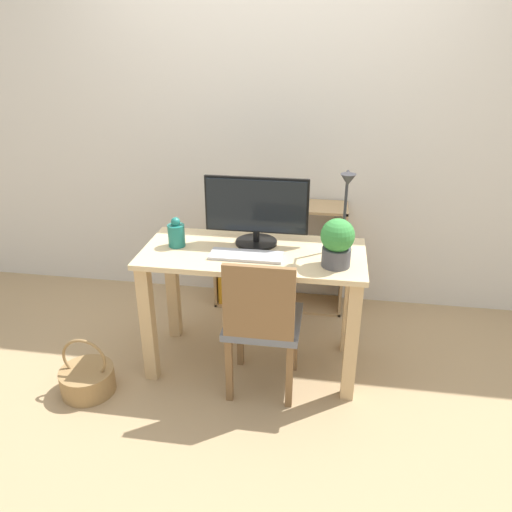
# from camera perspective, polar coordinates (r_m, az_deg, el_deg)

# --- Properties ---
(ground_plane) EXTENTS (10.00, 10.00, 0.00)m
(ground_plane) POSITION_cam_1_polar(r_m,az_deg,el_deg) (3.13, -0.29, -12.01)
(ground_plane) COLOR tan
(wall_back) EXTENTS (8.00, 0.05, 2.60)m
(wall_back) POSITION_cam_1_polar(r_m,az_deg,el_deg) (3.47, 2.20, 15.21)
(wall_back) COLOR silver
(wall_back) RESTS_ON ground_plane
(desk) EXTENTS (1.23, 0.56, 0.74)m
(desk) POSITION_cam_1_polar(r_m,az_deg,el_deg) (2.82, -0.32, -2.51)
(desk) COLOR #D8BC8C
(desk) RESTS_ON ground_plane
(monitor) EXTENTS (0.58, 0.24, 0.39)m
(monitor) POSITION_cam_1_polar(r_m,az_deg,el_deg) (2.78, -0.06, 5.37)
(monitor) COLOR black
(monitor) RESTS_ON desk
(keyboard) EXTENTS (0.39, 0.14, 0.02)m
(keyboard) POSITION_cam_1_polar(r_m,az_deg,el_deg) (2.68, -1.13, 0.05)
(keyboard) COLOR #B2B2B7
(keyboard) RESTS_ON desk
(vase) EXTENTS (0.09, 0.09, 0.17)m
(vase) POSITION_cam_1_polar(r_m,az_deg,el_deg) (2.82, -9.09, 2.50)
(vase) COLOR #1E7266
(vase) RESTS_ON desk
(desk_lamp) EXTENTS (0.10, 0.19, 0.45)m
(desk_lamp) POSITION_cam_1_polar(r_m,az_deg,el_deg) (2.67, 10.22, 5.80)
(desk_lamp) COLOR #2D2D33
(desk_lamp) RESTS_ON desk
(potted_plant) EXTENTS (0.17, 0.17, 0.26)m
(potted_plant) POSITION_cam_1_polar(r_m,az_deg,el_deg) (2.56, 9.26, 1.61)
(potted_plant) COLOR #4C4C51
(potted_plant) RESTS_ON desk
(chair) EXTENTS (0.40, 0.40, 0.84)m
(chair) POSITION_cam_1_polar(r_m,az_deg,el_deg) (2.65, 0.69, -7.47)
(chair) COLOR slate
(chair) RESTS_ON ground_plane
(bookshelf) EXTENTS (0.91, 0.28, 0.77)m
(bookshelf) POSITION_cam_1_polar(r_m,az_deg,el_deg) (3.58, 0.17, 0.41)
(bookshelf) COLOR tan
(bookshelf) RESTS_ON ground_plane
(basket) EXTENTS (0.30, 0.30, 0.34)m
(basket) POSITION_cam_1_polar(r_m,az_deg,el_deg) (3.02, -18.70, -13.14)
(basket) COLOR #997547
(basket) RESTS_ON ground_plane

